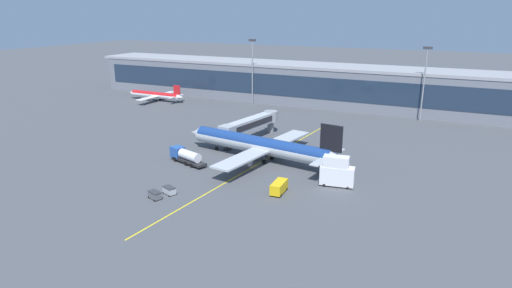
{
  "coord_description": "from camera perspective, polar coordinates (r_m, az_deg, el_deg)",
  "views": [
    {
      "loc": [
        42.08,
        -83.11,
        33.87
      ],
      "look_at": [
        0.12,
        3.86,
        4.5
      ],
      "focal_mm": 30.55,
      "sensor_mm": 36.0,
      "label": 1
    }
  ],
  "objects": [
    {
      "name": "apron_lead_in_line",
      "position": [
        100.4,
        -0.02,
        -2.8
      ],
      "size": [
        6.9,
        79.75,
        0.01
      ],
      "primitive_type": "cube",
      "rotation": [
        0.0,
        0.0,
        -0.08
      ],
      "color": "yellow",
      "rests_on": "ground_plane"
    },
    {
      "name": "apron_light_mast_1",
      "position": [
        164.95,
        -0.48,
        10.05
      ],
      "size": [
        2.8,
        0.5,
        24.31
      ],
      "color": "gray",
      "rests_on": "ground_plane"
    },
    {
      "name": "baggage_cart_1",
      "position": [
        86.31,
        -11.29,
        -5.97
      ],
      "size": [
        3.02,
        2.38,
        1.48
      ],
      "color": "#B2B7BC",
      "rests_on": "ground_plane"
    },
    {
      "name": "commuter_jet_far",
      "position": [
        177.83,
        -13.03,
        6.28
      ],
      "size": [
        26.84,
        21.27,
        6.97
      ],
      "color": "white",
      "rests_on": "ground_plane"
    },
    {
      "name": "ground_plane",
      "position": [
        99.12,
        -1.03,
        -3.07
      ],
      "size": [
        700.0,
        700.0,
        0.0
      ],
      "primitive_type": "plane",
      "color": "#47494F"
    },
    {
      "name": "crew_van",
      "position": [
        85.19,
        3.06,
        -5.57
      ],
      "size": [
        2.39,
        5.12,
        2.3
      ],
      "color": "yellow",
      "rests_on": "ground_plane"
    },
    {
      "name": "baggage_cart_0",
      "position": [
        84.81,
        -13.12,
        -6.51
      ],
      "size": [
        3.02,
        2.38,
        1.48
      ],
      "color": "#595B60",
      "rests_on": "ground_plane"
    },
    {
      "name": "fuel_tanker",
      "position": [
        102.73,
        -9.16,
        -1.53
      ],
      "size": [
        11.04,
        5.71,
        3.25
      ],
      "color": "#232326",
      "rests_on": "ground_plane"
    },
    {
      "name": "terminal_building",
      "position": [
        167.11,
        10.03,
        7.57
      ],
      "size": [
        206.13,
        19.41,
        14.88
      ],
      "color": "slate",
      "rests_on": "ground_plane"
    },
    {
      "name": "apron_light_mast_2",
      "position": [
        148.74,
        21.19,
        8.03
      ],
      "size": [
        2.8,
        0.5,
        23.58
      ],
      "color": "gray",
      "rests_on": "ground_plane"
    },
    {
      "name": "main_airliner",
      "position": [
        102.69,
        0.68,
        -0.18
      ],
      "size": [
        44.24,
        35.33,
        11.23
      ],
      "color": "#B2B7BC",
      "rests_on": "ground_plane"
    },
    {
      "name": "jet_bridge",
      "position": [
        118.91,
        -0.57,
        2.72
      ],
      "size": [
        7.16,
        23.97,
        6.38
      ],
      "color": "#B2B7BC",
      "rests_on": "ground_plane"
    },
    {
      "name": "catering_lift",
      "position": [
        89.22,
        10.54,
        -3.58
      ],
      "size": [
        7.1,
        3.48,
        6.3
      ],
      "color": "white",
      "rests_on": "ground_plane"
    }
  ]
}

